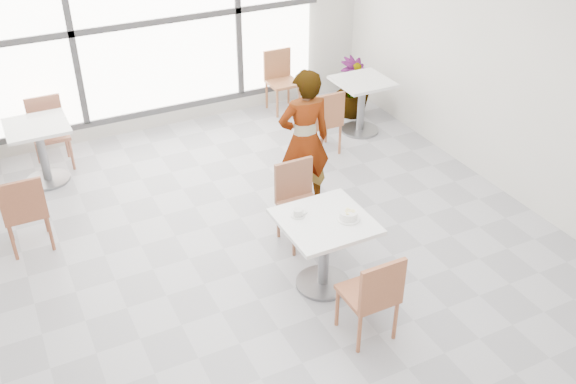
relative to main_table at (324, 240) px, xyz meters
name	(u,v)px	position (x,y,z in m)	size (l,w,h in m)	color
floor	(275,262)	(-0.27, 0.51, -0.52)	(7.00, 7.00, 0.00)	#9E9EA5
wall_back	(156,20)	(-0.27, 4.01, 0.98)	(6.00, 6.00, 0.00)	silver
wall_right	(529,71)	(2.73, 0.51, 0.98)	(7.00, 7.00, 0.00)	silver
window	(158,21)	(-0.27, 3.95, 0.98)	(4.60, 0.07, 2.52)	white
main_table	(324,240)	(0.00, 0.00, 0.00)	(0.80, 0.80, 0.75)	white
chair_near	(374,293)	(0.02, -0.80, -0.02)	(0.42, 0.42, 0.87)	#A35B3B
chair_far	(298,197)	(0.14, 0.79, -0.02)	(0.42, 0.42, 0.87)	brown
oatmeal_bowl	(348,215)	(0.19, -0.09, 0.27)	(0.21, 0.21, 0.09)	white
coffee_cup	(298,213)	(-0.19, 0.16, 0.26)	(0.16, 0.13, 0.07)	silver
person	(304,140)	(0.50, 1.35, 0.28)	(0.59, 0.39, 1.61)	black
bg_table_left	(41,145)	(-2.03, 3.18, -0.04)	(0.70, 0.70, 0.75)	silver
bg_table_right	(362,98)	(2.05, 2.62, -0.04)	(0.70, 0.70, 0.75)	silver
bg_chair_left_near	(24,209)	(-2.39, 1.81, -0.02)	(0.42, 0.42, 0.87)	brown
bg_chair_left_far	(48,128)	(-1.88, 3.57, -0.02)	(0.42, 0.42, 0.87)	#A4634A
bg_chair_right_near	(325,118)	(1.29, 2.28, -0.02)	(0.42, 0.42, 0.87)	#9B5B3B
bg_chair_right_far	(280,76)	(1.40, 3.79, -0.02)	(0.42, 0.42, 0.87)	#A56540
plant_right	(353,88)	(2.22, 3.12, -0.10)	(0.47, 0.47, 0.84)	#588849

